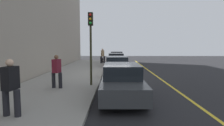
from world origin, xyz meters
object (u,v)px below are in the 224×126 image
(traffic_light_pole, at_px, (91,36))
(parked_car_white, at_px, (117,66))
(parked_car_red, at_px, (117,57))
(parked_car_charcoal, at_px, (122,81))
(pedestrian_burgundy_coat, at_px, (57,70))
(pedestrian_tan_coat, at_px, (103,55))
(parked_car_maroon, at_px, (116,60))
(pedestrian_black_coat, at_px, (11,86))
(rolling_suitcase, at_px, (102,60))

(traffic_light_pole, bearing_deg, parked_car_white, 159.84)
(parked_car_red, xyz_separation_m, parked_car_white, (11.92, -0.18, -0.00))
(parked_car_charcoal, xyz_separation_m, pedestrian_burgundy_coat, (-1.22, -3.33, 0.32))
(pedestrian_tan_coat, bearing_deg, parked_car_maroon, 30.21)
(parked_car_maroon, relative_size, pedestrian_black_coat, 2.62)
(pedestrian_black_coat, bearing_deg, traffic_light_pole, 157.76)
(parked_car_maroon, height_order, traffic_light_pole, traffic_light_pole)
(parked_car_white, bearing_deg, pedestrian_black_coat, -21.28)
(parked_car_maroon, distance_m, parked_car_charcoal, 12.39)
(parked_car_red, distance_m, parked_car_charcoal, 18.02)
(parked_car_red, xyz_separation_m, parked_car_maroon, (5.62, -0.17, 0.00))
(parked_car_red, distance_m, pedestrian_tan_coat, 3.34)
(pedestrian_black_coat, bearing_deg, parked_car_maroon, 167.18)
(parked_car_red, relative_size, traffic_light_pole, 1.06)
(pedestrian_black_coat, height_order, traffic_light_pole, traffic_light_pole)
(parked_car_maroon, bearing_deg, parked_car_charcoal, 0.57)
(pedestrian_burgundy_coat, bearing_deg, parked_car_maroon, 163.96)
(parked_car_maroon, xyz_separation_m, traffic_light_pole, (10.41, -1.52, 2.12))
(pedestrian_tan_coat, bearing_deg, pedestrian_burgundy_coat, -6.31)
(pedestrian_black_coat, bearing_deg, parked_car_red, 170.14)
(parked_car_red, relative_size, parked_car_maroon, 0.90)
(parked_car_white, xyz_separation_m, parked_car_charcoal, (6.09, 0.13, 0.00))
(pedestrian_black_coat, xyz_separation_m, traffic_light_pole, (-4.69, 1.92, 1.77))
(parked_car_red, bearing_deg, pedestrian_tan_coat, -33.41)
(pedestrian_burgundy_coat, bearing_deg, parked_car_red, 168.63)
(parked_car_red, xyz_separation_m, pedestrian_black_coat, (20.72, -3.60, 0.35))
(parked_car_maroon, distance_m, traffic_light_pole, 10.73)
(parked_car_white, height_order, traffic_light_pole, traffic_light_pole)
(rolling_suitcase, bearing_deg, traffic_light_pole, 1.04)
(pedestrian_black_coat, relative_size, traffic_light_pole, 0.45)
(parked_car_red, xyz_separation_m, traffic_light_pole, (16.03, -1.68, 2.12))
(pedestrian_burgundy_coat, bearing_deg, rolling_suitcase, 174.29)
(pedestrian_tan_coat, xyz_separation_m, pedestrian_black_coat, (17.95, -1.78, -0.03))
(pedestrian_black_coat, height_order, rolling_suitcase, pedestrian_black_coat)
(parked_car_maroon, bearing_deg, rolling_suitcase, -151.86)
(rolling_suitcase, bearing_deg, pedestrian_burgundy_coat, -5.71)
(pedestrian_burgundy_coat, bearing_deg, parked_car_white, 146.68)
(parked_car_charcoal, bearing_deg, rolling_suitcase, -173.14)
(parked_car_red, height_order, pedestrian_burgundy_coat, pedestrian_burgundy_coat)
(parked_car_white, height_order, pedestrian_tan_coat, pedestrian_tan_coat)
(parked_car_red, xyz_separation_m, rolling_suitcase, (2.32, -1.93, -0.29))
(parked_car_white, relative_size, pedestrian_burgundy_coat, 2.44)
(parked_car_charcoal, distance_m, pedestrian_tan_coat, 15.35)
(pedestrian_burgundy_coat, bearing_deg, parked_car_charcoal, 69.88)
(parked_car_maroon, relative_size, rolling_suitcase, 4.79)
(parked_car_maroon, relative_size, pedestrian_tan_coat, 2.55)
(traffic_light_pole, height_order, rolling_suitcase, traffic_light_pole)
(parked_car_red, height_order, parked_car_charcoal, same)
(parked_car_charcoal, xyz_separation_m, rolling_suitcase, (-15.69, -1.89, -0.29))
(pedestrian_burgundy_coat, bearing_deg, pedestrian_tan_coat, 173.69)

